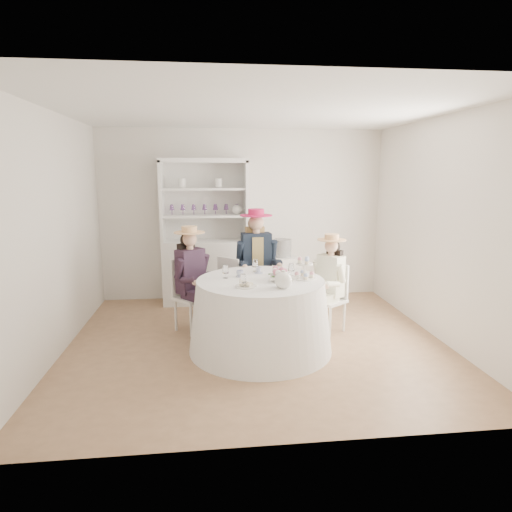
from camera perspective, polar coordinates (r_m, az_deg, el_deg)
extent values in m
plane|color=#8C6646|center=(5.30, 0.12, -11.42)|extent=(4.50, 4.50, 0.00)
plane|color=white|center=(4.94, 0.14, 18.89)|extent=(4.50, 4.50, 0.00)
plane|color=silver|center=(6.92, -1.76, 5.45)|extent=(4.50, 0.00, 4.50)
plane|color=silver|center=(3.00, 4.47, -2.05)|extent=(4.50, 0.00, 4.50)
plane|color=silver|center=(5.20, -25.38, 2.51)|extent=(0.00, 4.50, 4.50)
plane|color=silver|center=(5.66, 23.45, 3.28)|extent=(0.00, 4.50, 4.50)
cone|color=white|center=(4.98, 0.58, -7.92)|extent=(1.65, 1.65, 0.81)
cylinder|color=white|center=(4.86, 0.59, -3.27)|extent=(1.45, 1.45, 0.02)
cube|color=silver|center=(6.79, -6.68, -2.04)|extent=(1.36, 0.61, 0.99)
cube|color=silver|center=(6.85, -6.88, 7.38)|extent=(1.32, 0.17, 1.21)
cube|color=silver|center=(6.62, -7.02, 12.50)|extent=(1.36, 0.61, 0.07)
cube|color=silver|center=(6.67, -12.43, 7.10)|extent=(0.09, 0.50, 1.21)
cube|color=silver|center=(6.65, -1.34, 7.35)|extent=(0.09, 0.50, 1.21)
cube|color=silver|center=(6.65, -6.85, 5.37)|extent=(1.27, 0.55, 0.03)
cube|color=silver|center=(6.62, -6.93, 8.88)|extent=(1.27, 0.55, 0.03)
sphere|color=white|center=(6.65, -2.57, 6.20)|extent=(0.15, 0.15, 0.15)
cube|color=silver|center=(6.92, 3.52, -2.95)|extent=(0.56, 0.56, 0.71)
cylinder|color=black|center=(6.82, 3.56, 1.07)|extent=(0.37, 0.37, 0.28)
cube|color=silver|center=(5.60, -8.50, -5.57)|extent=(0.55, 0.55, 0.04)
cylinder|color=silver|center=(5.46, -8.66, -8.48)|extent=(0.03, 0.03, 0.43)
cylinder|color=silver|center=(5.65, -6.20, -7.74)|extent=(0.03, 0.03, 0.43)
cylinder|color=silver|center=(5.69, -10.65, -7.72)|extent=(0.03, 0.03, 0.43)
cylinder|color=silver|center=(5.87, -8.23, -7.05)|extent=(0.03, 0.03, 0.43)
cube|color=silver|center=(5.66, -9.70, -2.67)|extent=(0.30, 0.27, 0.48)
cube|color=black|center=(5.52, -8.73, -1.96)|extent=(0.39, 0.38, 0.56)
cube|color=black|center=(5.43, -8.45, -5.22)|extent=(0.31, 0.33, 0.12)
cylinder|color=black|center=(5.42, -7.44, -8.46)|extent=(0.10, 0.10, 0.45)
cylinder|color=black|center=(5.35, -10.16, -1.67)|extent=(0.18, 0.18, 0.27)
cube|color=black|center=(5.54, -7.06, -4.86)|extent=(0.31, 0.33, 0.12)
cylinder|color=black|center=(5.53, -6.06, -8.03)|extent=(0.10, 0.10, 0.45)
cylinder|color=black|center=(5.60, -6.91, -1.01)|extent=(0.18, 0.18, 0.27)
cylinder|color=#D8A889|center=(5.46, -8.83, 1.11)|extent=(0.09, 0.09, 0.08)
sphere|color=#D8A889|center=(5.44, -8.86, 2.22)|extent=(0.18, 0.18, 0.18)
sphere|color=black|center=(5.48, -9.14, 2.11)|extent=(0.18, 0.18, 0.18)
cube|color=black|center=(5.54, -9.29, -0.18)|extent=(0.23, 0.21, 0.37)
cylinder|color=tan|center=(5.43, -8.89, 3.13)|extent=(0.39, 0.39, 0.01)
cylinder|color=tan|center=(5.43, -8.90, 3.53)|extent=(0.19, 0.19, 0.08)
cube|color=silver|center=(5.96, 0.06, -3.84)|extent=(0.48, 0.48, 0.04)
cylinder|color=silver|center=(5.84, -1.27, -6.75)|extent=(0.04, 0.04, 0.48)
cylinder|color=silver|center=(5.91, 2.09, -6.53)|extent=(0.04, 0.04, 0.48)
cylinder|color=silver|center=(6.17, -1.88, -5.78)|extent=(0.04, 0.04, 0.48)
cylinder|color=silver|center=(6.23, 1.30, -5.58)|extent=(0.04, 0.04, 0.48)
cube|color=silver|center=(6.08, -0.33, -0.68)|extent=(0.42, 0.07, 0.55)
cube|color=black|center=(5.89, 0.02, 0.02)|extent=(0.41, 0.26, 0.64)
cube|color=tan|center=(5.89, 0.02, 0.02)|extent=(0.18, 0.25, 0.55)
cube|color=black|center=(5.80, -0.62, -3.38)|extent=(0.18, 0.38, 0.13)
cylinder|color=black|center=(5.75, -0.31, -6.93)|extent=(0.11, 0.11, 0.50)
cylinder|color=black|center=(5.80, -2.09, 0.60)|extent=(0.12, 0.20, 0.30)
cube|color=black|center=(5.84, 1.28, -3.28)|extent=(0.18, 0.38, 0.13)
cylinder|color=black|center=(5.79, 1.61, -6.80)|extent=(0.11, 0.11, 0.50)
cylinder|color=black|center=(5.89, 2.26, 0.76)|extent=(0.12, 0.20, 0.30)
cylinder|color=#D8A889|center=(5.84, 0.02, 3.30)|extent=(0.10, 0.10, 0.09)
sphere|color=#D8A889|center=(5.82, 0.02, 4.47)|extent=(0.21, 0.21, 0.21)
sphere|color=tan|center=(5.87, -0.08, 4.36)|extent=(0.21, 0.21, 0.21)
cube|color=tan|center=(5.95, -0.16, 1.94)|extent=(0.27, 0.11, 0.42)
cylinder|color=#C51D53|center=(5.81, 0.02, 5.43)|extent=(0.44, 0.44, 0.01)
cylinder|color=#C51D53|center=(5.81, 0.02, 5.86)|extent=(0.22, 0.22, 0.09)
cube|color=silver|center=(5.60, 9.67, -5.91)|extent=(0.50, 0.50, 0.04)
cylinder|color=silver|center=(5.65, 7.52, -7.92)|extent=(0.03, 0.03, 0.40)
cylinder|color=silver|center=(5.48, 9.83, -8.61)|extent=(0.03, 0.03, 0.40)
cylinder|color=silver|center=(5.86, 9.38, -7.27)|extent=(0.03, 0.03, 0.40)
cylinder|color=silver|center=(5.69, 11.66, -7.90)|extent=(0.03, 0.03, 0.40)
cube|color=silver|center=(5.66, 10.78, -3.21)|extent=(0.22, 0.30, 0.45)
cube|color=white|center=(5.53, 9.90, -2.56)|extent=(0.34, 0.37, 0.52)
cube|color=white|center=(5.55, 8.33, -5.26)|extent=(0.32, 0.27, 0.11)
cylinder|color=white|center=(5.54, 7.41, -8.20)|extent=(0.09, 0.09, 0.41)
cylinder|color=white|center=(5.60, 8.19, -1.67)|extent=(0.17, 0.16, 0.25)
cube|color=white|center=(5.45, 9.65, -5.60)|extent=(0.32, 0.27, 0.11)
cylinder|color=white|center=(5.44, 8.71, -8.59)|extent=(0.09, 0.09, 0.41)
cylinder|color=white|center=(5.38, 11.24, -2.31)|extent=(0.17, 0.16, 0.25)
cylinder|color=#D8A889|center=(5.47, 9.99, 0.28)|extent=(0.08, 0.08, 0.07)
sphere|color=#D8A889|center=(5.45, 10.03, 1.31)|extent=(0.17, 0.17, 0.17)
sphere|color=black|center=(5.49, 10.29, 1.22)|extent=(0.17, 0.17, 0.17)
cube|color=black|center=(5.55, 10.41, -0.90)|extent=(0.18, 0.22, 0.34)
cylinder|color=tan|center=(5.44, 10.06, 2.15)|extent=(0.36, 0.36, 0.01)
cylinder|color=tan|center=(5.44, 10.07, 2.53)|extent=(0.18, 0.18, 0.07)
cube|color=silver|center=(5.96, -2.67, -4.58)|extent=(0.53, 0.53, 0.04)
cylinder|color=silver|center=(6.05, -0.65, -6.46)|extent=(0.03, 0.03, 0.41)
cylinder|color=silver|center=(6.22, -2.89, -5.97)|extent=(0.03, 0.03, 0.41)
cylinder|color=silver|center=(5.82, -2.40, -7.18)|extent=(0.03, 0.03, 0.41)
cylinder|color=silver|center=(6.00, -4.68, -6.64)|extent=(0.03, 0.03, 0.41)
cube|color=silver|center=(5.77, -3.73, -2.53)|extent=(0.28, 0.26, 0.47)
imported|color=white|center=(4.98, -2.13, -2.40)|extent=(0.10, 0.10, 0.07)
imported|color=white|center=(5.15, 0.34, -1.95)|extent=(0.09, 0.09, 0.07)
imported|color=white|center=(5.09, 2.68, -2.14)|extent=(0.10, 0.10, 0.06)
imported|color=white|center=(4.78, 3.09, -3.07)|extent=(0.22, 0.22, 0.05)
sphere|color=#CC6681|center=(4.86, 3.80, -2.10)|extent=(0.07, 0.07, 0.07)
sphere|color=white|center=(4.90, 3.45, -1.99)|extent=(0.07, 0.07, 0.07)
sphere|color=#CC6681|center=(4.90, 2.85, -1.97)|extent=(0.07, 0.07, 0.07)
sphere|color=white|center=(4.86, 2.44, -2.07)|extent=(0.07, 0.07, 0.07)
sphere|color=#CC6681|center=(4.81, 2.53, -2.21)|extent=(0.07, 0.07, 0.07)
sphere|color=white|center=(4.79, 3.07, -2.28)|extent=(0.07, 0.07, 0.07)
sphere|color=#CC6681|center=(4.81, 3.64, -2.23)|extent=(0.07, 0.07, 0.07)
sphere|color=white|center=(4.50, 3.66, -3.23)|extent=(0.19, 0.19, 0.19)
cylinder|color=white|center=(4.52, 5.11, -3.06)|extent=(0.11, 0.03, 0.09)
cylinder|color=white|center=(4.48, 3.68, -2.07)|extent=(0.04, 0.04, 0.02)
cylinder|color=white|center=(4.56, -1.33, -4.05)|extent=(0.23, 0.23, 0.01)
cube|color=beige|center=(4.53, -1.88, -3.86)|extent=(0.05, 0.04, 0.03)
cube|color=beige|center=(4.55, -1.34, -3.64)|extent=(0.06, 0.05, 0.03)
cube|color=beige|center=(4.57, -0.79, -3.71)|extent=(0.06, 0.06, 0.03)
cube|color=beige|center=(4.58, -1.60, -3.53)|extent=(0.06, 0.06, 0.03)
cube|color=beige|center=(4.52, -0.95, -3.89)|extent=(0.06, 0.06, 0.03)
cylinder|color=white|center=(4.92, 6.44, -2.95)|extent=(0.26, 0.26, 0.01)
cylinder|color=white|center=(4.91, 6.46, -2.04)|extent=(0.02, 0.02, 0.17)
cylinder|color=white|center=(4.89, 6.48, -1.05)|extent=(0.20, 0.20, 0.01)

